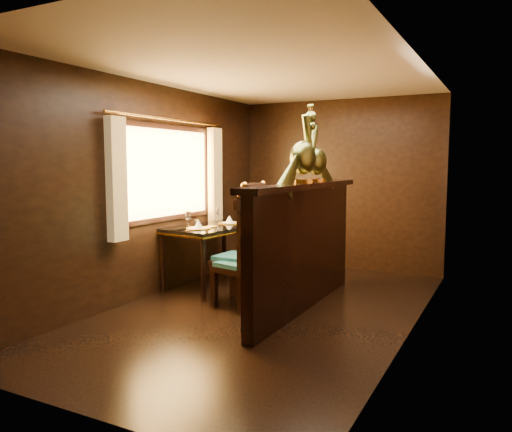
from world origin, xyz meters
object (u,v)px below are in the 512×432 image
at_px(dining_table, 214,231).
at_px(peacock_right, 317,149).
at_px(chair_right, 248,241).
at_px(peacock_left, 303,143).
at_px(chair_left, 247,248).

height_order(dining_table, peacock_right, peacock_right).
bearing_deg(dining_table, peacock_right, 6.58).
relative_size(chair_right, peacock_left, 1.64).
relative_size(chair_left, chair_right, 0.93).
bearing_deg(chair_left, peacock_right, 65.27).
bearing_deg(peacock_left, chair_right, -173.86).
height_order(dining_table, chair_right, chair_right).
bearing_deg(peacock_right, peacock_left, -90.00).
bearing_deg(peacock_right, chair_right, -143.08).
xyz_separation_m(dining_table, chair_right, (0.76, -0.51, 0.01)).
bearing_deg(dining_table, chair_right, -25.75).
height_order(chair_right, peacock_right, peacock_right).
distance_m(chair_right, peacock_right, 1.27).
relative_size(dining_table, chair_right, 1.04).
height_order(dining_table, chair_left, chair_left).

